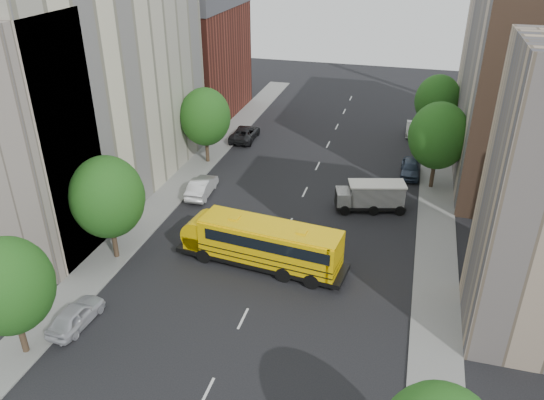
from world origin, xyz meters
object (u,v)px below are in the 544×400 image
at_px(street_tree_2, 205,117).
at_px(parked_car_2, 245,133).
at_px(safari_truck, 371,196).
at_px(school_bus, 259,241).
at_px(street_tree_1, 107,197).
at_px(parked_car_1, 202,187).
at_px(street_tree_4, 438,136).
at_px(parked_car_0, 76,315).
at_px(street_tree_0, 8,286).
at_px(parked_car_4, 410,168).
at_px(street_tree_5, 438,101).
at_px(parked_car_5, 413,128).

distance_m(street_tree_2, parked_car_2, 8.29).
bearing_deg(safari_truck, school_bus, -138.02).
bearing_deg(parked_car_2, safari_truck, 138.39).
distance_m(street_tree_1, street_tree_2, 18.00).
xyz_separation_m(street_tree_2, parked_car_1, (2.20, -6.95, -4.03)).
bearing_deg(street_tree_4, parked_car_2, 160.95).
bearing_deg(school_bus, parked_car_1, 138.20).
xyz_separation_m(street_tree_4, parked_car_2, (-20.30, 7.01, -4.32)).
relative_size(parked_car_0, parked_car_2, 0.77).
height_order(street_tree_0, parked_car_1, street_tree_0).
bearing_deg(street_tree_0, parked_car_4, 56.52).
height_order(street_tree_5, parked_car_5, street_tree_5).
distance_m(school_bus, parked_car_2, 24.69).
xyz_separation_m(parked_car_1, parked_car_2, (-0.50, 13.96, -0.04)).
distance_m(safari_truck, parked_car_4, 8.52).
bearing_deg(street_tree_0, school_bus, 49.11).
bearing_deg(street_tree_2, street_tree_4, 0.00).
bearing_deg(street_tree_0, parked_car_5, 64.66).
xyz_separation_m(street_tree_0, parked_car_2, (1.70, 35.01, -3.89)).
distance_m(school_bus, safari_truck, 12.36).
xyz_separation_m(street_tree_5, safari_truck, (-4.97, -17.74, -3.39)).
bearing_deg(parked_car_2, parked_car_0, 87.70).
distance_m(street_tree_2, street_tree_5, 25.06).
distance_m(parked_car_0, parked_car_1, 18.25).
distance_m(street_tree_4, parked_car_2, 21.91).
bearing_deg(parked_car_2, street_tree_1, 84.25).
distance_m(street_tree_0, safari_truck, 28.23).
distance_m(street_tree_4, parked_car_4, 5.26).
xyz_separation_m(street_tree_2, parked_car_4, (20.00, 2.23, -4.07)).
bearing_deg(street_tree_4, school_bus, -126.00).
height_order(street_tree_0, school_bus, street_tree_0).
relative_size(street_tree_4, safari_truck, 1.32).
height_order(parked_car_4, parked_car_5, parked_car_4).
bearing_deg(street_tree_5, parked_car_0, -118.92).
bearing_deg(street_tree_4, street_tree_5, 90.00).
distance_m(street_tree_5, school_bus, 30.55).
height_order(parked_car_1, parked_car_2, parked_car_1).
relative_size(school_bus, parked_car_1, 2.61).
relative_size(street_tree_1, safari_truck, 1.29).
height_order(street_tree_0, parked_car_5, street_tree_0).
xyz_separation_m(street_tree_4, parked_car_4, (-2.00, 2.23, -4.32)).
xyz_separation_m(street_tree_1, street_tree_5, (22.00, 30.00, -0.25)).
xyz_separation_m(school_bus, parked_car_0, (-8.86, -9.09, -1.23)).
bearing_deg(parked_car_5, parked_car_0, -116.11).
height_order(street_tree_4, safari_truck, street_tree_4).
distance_m(street_tree_5, parked_car_4, 10.72).
bearing_deg(parked_car_1, street_tree_2, -76.38).
height_order(street_tree_4, street_tree_5, street_tree_4).
height_order(street_tree_2, parked_car_0, street_tree_2).
bearing_deg(street_tree_4, street_tree_2, 180.00).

